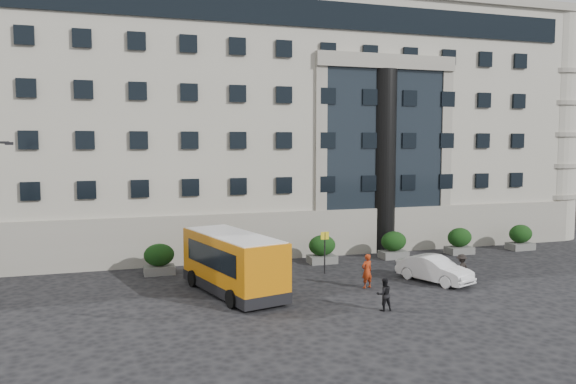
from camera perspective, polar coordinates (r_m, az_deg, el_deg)
name	(u,v)px	position (r m, az deg, el deg)	size (l,w,h in m)	color
ground	(256,304)	(27.90, -3.24, -11.29)	(120.00, 120.00, 0.00)	black
civic_building	(261,130)	(49.60, -2.80, 6.35)	(44.00, 24.00, 18.00)	#A6A292
entrance_column	(383,162)	(40.75, 9.65, 3.07)	(1.80, 1.80, 13.00)	black
hedge_a	(159,259)	(34.56, -12.96, -6.63)	(1.80, 1.26, 1.84)	#5E5E5B
hedge_b	(244,254)	(35.33, -4.47, -6.27)	(1.80, 1.26, 1.84)	#5E5E5B
hedge_c	(322,249)	(36.81, 3.48, -5.80)	(1.80, 1.26, 1.84)	#5E5E5B
hedge_d	(394,245)	(38.95, 10.68, -5.28)	(1.80, 1.26, 1.84)	#5E5E5B
hedge_e	(460,241)	(41.62, 17.03, -4.76)	(1.80, 1.26, 1.84)	#5E5E5B
hedge_f	(521,237)	(44.74, 22.55, -4.25)	(1.80, 1.26, 1.84)	#5E5E5B
bus_stop_sign	(325,245)	(33.78, 3.76, -5.40)	(0.50, 0.08, 2.52)	#262628
minibus	(233,261)	(29.49, -5.60, -6.98)	(4.37, 7.85, 3.11)	#C06B09
white_taxi	(434,269)	(32.93, 14.64, -7.60)	(1.55, 4.44, 1.46)	white
pedestrian_a	(367,271)	(30.88, 8.02, -7.95)	(0.68, 0.44, 1.86)	#9B2C0F
pedestrian_b	(384,294)	(27.00, 9.74, -10.21)	(0.75, 0.59, 1.55)	black
pedestrian_c	(461,268)	(33.19, 17.21, -7.43)	(1.05, 0.60, 1.62)	black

